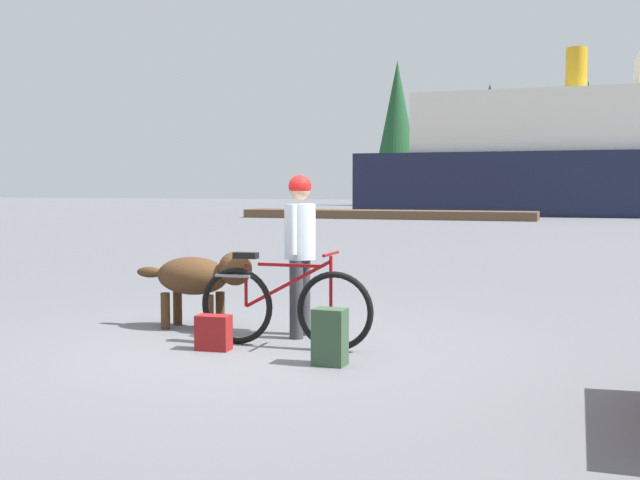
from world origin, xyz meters
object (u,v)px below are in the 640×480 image
at_px(person_cyclist, 300,240).
at_px(backpack, 330,337).
at_px(dog, 200,277).
at_px(handbag_pannier, 214,333).
at_px(bicycle, 284,306).

bearing_deg(person_cyclist, backpack, -58.30).
relative_size(person_cyclist, dog, 1.20).
distance_m(person_cyclist, handbag_pannier, 1.32).
relative_size(bicycle, handbag_pannier, 5.31).
height_order(person_cyclist, handbag_pannier, person_cyclist).
distance_m(bicycle, person_cyclist, 0.80).
height_order(person_cyclist, backpack, person_cyclist).
xyz_separation_m(backpack, handbag_pannier, (-1.23, 0.23, -0.08)).
relative_size(backpack, handbag_pannier, 1.49).
bearing_deg(person_cyclist, handbag_pannier, -122.40).
height_order(bicycle, dog, bicycle).
xyz_separation_m(person_cyclist, handbag_pannier, (-0.55, -0.87, -0.83)).
xyz_separation_m(dog, handbag_pannier, (0.62, -0.93, -0.41)).
distance_m(person_cyclist, dog, 1.25).
relative_size(dog, handbag_pannier, 4.16).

